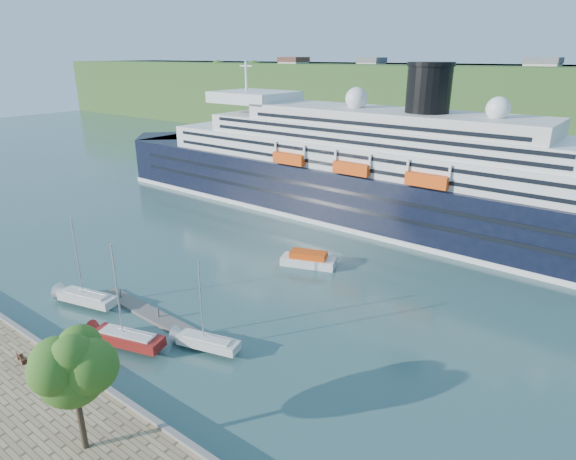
% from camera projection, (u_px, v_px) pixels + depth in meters
% --- Properties ---
extents(ground, '(400.00, 400.00, 0.00)m').
position_uv_depth(ground, '(62.00, 364.00, 44.55)').
color(ground, '#315753').
rests_on(ground, ground).
extents(far_hillside, '(400.00, 50.00, 24.00)m').
position_uv_depth(far_hillside, '(503.00, 106.00, 148.85)').
color(far_hillside, '#2B5020').
rests_on(far_hillside, ground).
extents(quay_coping, '(220.00, 0.50, 0.30)m').
position_uv_depth(quay_coping, '(58.00, 355.00, 44.00)').
color(quay_coping, slate).
rests_on(quay_coping, promenade).
extents(cruise_ship, '(116.53, 18.23, 26.13)m').
position_uv_depth(cruise_ship, '(354.00, 142.00, 81.67)').
color(cruise_ship, black).
rests_on(cruise_ship, ground).
extents(park_bench, '(1.48, 0.75, 0.91)m').
position_uv_depth(park_bench, '(22.00, 357.00, 43.17)').
color(park_bench, '#472314').
rests_on(park_bench, promenade).
extents(promenade_tree, '(6.14, 6.14, 10.17)m').
position_uv_depth(promenade_tree, '(75.00, 387.00, 32.15)').
color(promenade_tree, '#255716').
rests_on(promenade_tree, promenade).
extents(floating_pontoon, '(16.13, 2.42, 0.36)m').
position_uv_depth(floating_pontoon, '(149.00, 313.00, 53.09)').
color(floating_pontoon, slate).
rests_on(floating_pontoon, ground).
extents(sailboat_white_near, '(8.19, 4.07, 10.19)m').
position_uv_depth(sailboat_white_near, '(82.00, 265.00, 53.16)').
color(sailboat_white_near, silver).
rests_on(sailboat_white_near, ground).
extents(sailboat_red, '(8.38, 4.47, 10.43)m').
position_uv_depth(sailboat_red, '(123.00, 301.00, 45.24)').
color(sailboat_red, maroon).
rests_on(sailboat_red, ground).
extents(sailboat_white_far, '(7.20, 3.73, 8.96)m').
position_uv_depth(sailboat_white_far, '(206.00, 310.00, 45.12)').
color(sailboat_white_far, silver).
rests_on(sailboat_white_far, ground).
extents(tender_launch, '(7.84, 4.89, 2.05)m').
position_uv_depth(tender_launch, '(308.00, 259.00, 65.08)').
color(tender_launch, '#ED490D').
rests_on(tender_launch, ground).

